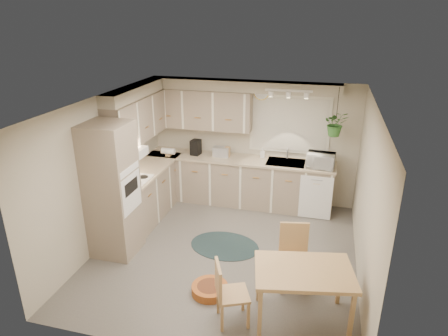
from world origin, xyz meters
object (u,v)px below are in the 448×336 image
at_px(chair_left, 233,293).
at_px(pet_bed, 210,289).
at_px(chair_back, 294,258).
at_px(braided_rug, 225,246).
at_px(microwave, 321,159).
at_px(dining_table, 302,295).

bearing_deg(chair_left, pet_bed, -158.86).
distance_m(chair_left, chair_back, 1.08).
height_order(chair_left, chair_back, chair_back).
xyz_separation_m(braided_rug, microwave, (1.39, 1.53, 1.10)).
bearing_deg(pet_bed, chair_back, 22.25).
xyz_separation_m(chair_left, braided_rug, (-0.52, 1.60, -0.41)).
relative_size(pet_bed, microwave, 1.02).
relative_size(braided_rug, microwave, 2.33).
height_order(chair_back, pet_bed, chair_back).
distance_m(chair_back, microwave, 2.37).
height_order(chair_back, microwave, microwave).
bearing_deg(braided_rug, microwave, 47.70).
distance_m(dining_table, pet_bed, 1.28).
bearing_deg(microwave, braided_rug, -127.48).
bearing_deg(chair_back, microwave, -106.97).
bearing_deg(braided_rug, chair_back, -32.22).
bearing_deg(chair_back, dining_table, 92.44).
distance_m(braided_rug, microwave, 2.34).
height_order(dining_table, microwave, microwave).
bearing_deg(dining_table, braided_rug, 134.24).
xyz_separation_m(dining_table, braided_rug, (-1.33, 1.37, -0.36)).
height_order(chair_back, braided_rug, chair_back).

